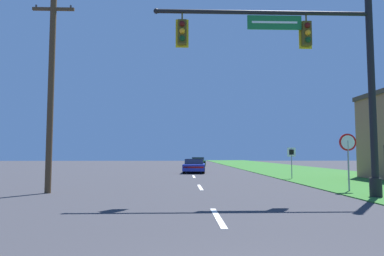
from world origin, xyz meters
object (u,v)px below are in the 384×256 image
at_px(stop_sign, 348,149).
at_px(signal_mast, 320,71).
at_px(route_sign_post, 291,156).
at_px(utility_pole_near, 51,85).
at_px(far_car, 198,162).
at_px(car_ahead, 194,166).

bearing_deg(stop_sign, signal_mast, -134.54).
height_order(route_sign_post, utility_pole_near, utility_pole_near).
bearing_deg(utility_pole_near, signal_mast, -10.26).
bearing_deg(far_car, stop_sign, -81.03).
distance_m(car_ahead, stop_sign, 16.64).
distance_m(far_car, route_sign_post, 24.68).
relative_size(stop_sign, route_sign_post, 1.23).
bearing_deg(route_sign_post, signal_mast, -101.66).
bearing_deg(signal_mast, utility_pole_near, 169.74).
xyz_separation_m(far_car, stop_sign, (5.01, -31.78, 1.26)).
relative_size(car_ahead, utility_pole_near, 0.52).
bearing_deg(far_car, car_ahead, -93.98).
bearing_deg(utility_pole_near, car_ahead, 66.25).
distance_m(signal_mast, route_sign_post, 10.42).
height_order(far_car, utility_pole_near, utility_pole_near).
relative_size(car_ahead, far_car, 1.06).
relative_size(signal_mast, route_sign_post, 4.26).
xyz_separation_m(stop_sign, utility_pole_near, (-12.97, -0.08, 2.74)).
height_order(car_ahead, route_sign_post, route_sign_post).
height_order(signal_mast, car_ahead, signal_mast).
relative_size(route_sign_post, utility_pole_near, 0.23).
relative_size(car_ahead, stop_sign, 1.86).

